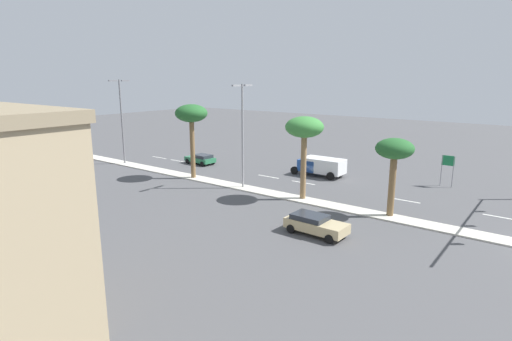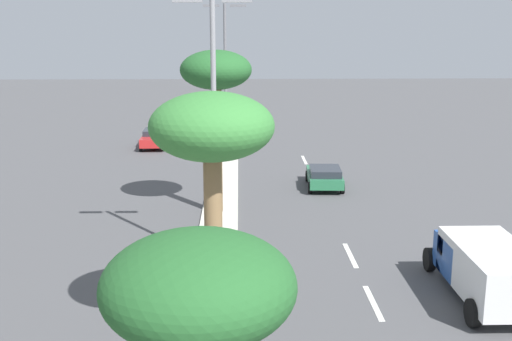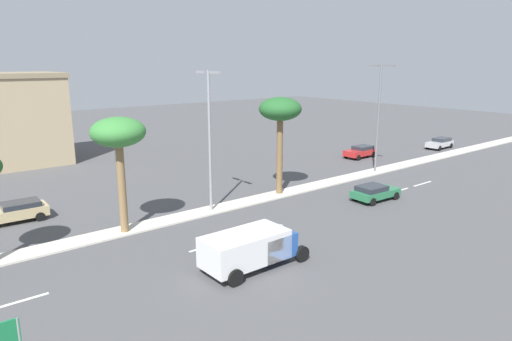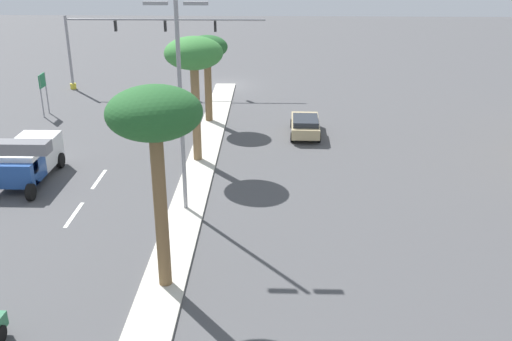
{
  "view_description": "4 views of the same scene",
  "coord_description": "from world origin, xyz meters",
  "px_view_note": "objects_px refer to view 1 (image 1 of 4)",
  "views": [
    {
      "loc": [
        -31.13,
        0.84,
        10.91
      ],
      "look_at": [
        0.59,
        24.92,
        1.88
      ],
      "focal_mm": 28.86,
      "sensor_mm": 36.0,
      "label": 1
    },
    {
      "loc": [
        0.99,
        2.56,
        9.34
      ],
      "look_at": [
        1.69,
        28.04,
        3.37
      ],
      "focal_mm": 44.06,
      "sensor_mm": 36.0,
      "label": 2
    },
    {
      "loc": [
        27.57,
        8.34,
        10.91
      ],
      "look_at": [
        0.31,
        30.23,
        2.57
      ],
      "focal_mm": 32.16,
      "sensor_mm": 36.0,
      "label": 3
    },
    {
      "loc": [
        -4.26,
        52.91,
        13.12
      ],
      "look_at": [
        -3.59,
        28.75,
        3.25
      ],
      "focal_mm": 41.14,
      "sensor_mm": 36.0,
      "label": 4
    }
  ],
  "objects_px": {
    "sedan_tan_center": "(315,224)",
    "sedan_red_left": "(63,161)",
    "palm_tree_far": "(191,116)",
    "street_lamp_rear": "(242,128)",
    "box_truck": "(320,165)",
    "street_lamp_center": "(121,115)",
    "sedan_green_outboard": "(201,159)",
    "palm_tree_front": "(304,130)",
    "directional_road_sign": "(448,165)",
    "sedan_silver_right": "(37,148)",
    "palm_tree_trailing": "(394,152)"
  },
  "relations": [
    {
      "from": "palm_tree_trailing",
      "to": "palm_tree_front",
      "type": "xyz_separation_m",
      "value": [
        -0.12,
        8.04,
        1.14
      ]
    },
    {
      "from": "street_lamp_center",
      "to": "sedan_red_left",
      "type": "height_order",
      "value": "street_lamp_center"
    },
    {
      "from": "sedan_tan_center",
      "to": "sedan_red_left",
      "type": "distance_m",
      "value": 36.36
    },
    {
      "from": "palm_tree_far",
      "to": "street_lamp_rear",
      "type": "xyz_separation_m",
      "value": [
        0.15,
        -6.91,
        -0.85
      ]
    },
    {
      "from": "palm_tree_trailing",
      "to": "palm_tree_far",
      "type": "height_order",
      "value": "palm_tree_far"
    },
    {
      "from": "palm_tree_trailing",
      "to": "sedan_tan_center",
      "type": "bearing_deg",
      "value": 157.16
    },
    {
      "from": "sedan_tan_center",
      "to": "sedan_red_left",
      "type": "xyz_separation_m",
      "value": [
        1.03,
        36.34,
        -0.02
      ]
    },
    {
      "from": "palm_tree_trailing",
      "to": "street_lamp_rear",
      "type": "relative_size",
      "value": 0.61
    },
    {
      "from": "sedan_silver_right",
      "to": "street_lamp_center",
      "type": "bearing_deg",
      "value": -80.45
    },
    {
      "from": "palm_tree_trailing",
      "to": "sedan_green_outboard",
      "type": "xyz_separation_m",
      "value": [
        5.58,
        26.68,
        -4.58
      ]
    },
    {
      "from": "directional_road_sign",
      "to": "box_truck",
      "type": "xyz_separation_m",
      "value": [
        -3.58,
        12.64,
        -1.09
      ]
    },
    {
      "from": "box_truck",
      "to": "sedan_silver_right",
      "type": "bearing_deg",
      "value": 106.92
    },
    {
      "from": "palm_tree_front",
      "to": "box_truck",
      "type": "xyz_separation_m",
      "value": [
        9.23,
        3.31,
        -5.23
      ]
    },
    {
      "from": "palm_tree_trailing",
      "to": "street_lamp_rear",
      "type": "distance_m",
      "value": 14.93
    },
    {
      "from": "directional_road_sign",
      "to": "palm_tree_trailing",
      "type": "bearing_deg",
      "value": 174.17
    },
    {
      "from": "street_lamp_rear",
      "to": "sedan_silver_right",
      "type": "xyz_separation_m",
      "value": [
        -2.88,
        36.92,
        -5.34
      ]
    },
    {
      "from": "palm_tree_front",
      "to": "sedan_red_left",
      "type": "relative_size",
      "value": 1.84
    },
    {
      "from": "sedan_tan_center",
      "to": "sedan_silver_right",
      "type": "bearing_deg",
      "value": 85.6
    },
    {
      "from": "palm_tree_far",
      "to": "street_lamp_center",
      "type": "height_order",
      "value": "street_lamp_center"
    },
    {
      "from": "directional_road_sign",
      "to": "street_lamp_center",
      "type": "distance_m",
      "value": 38.35
    },
    {
      "from": "street_lamp_center",
      "to": "box_truck",
      "type": "distance_m",
      "value": 25.56
    },
    {
      "from": "street_lamp_center",
      "to": "sedan_tan_center",
      "type": "height_order",
      "value": "street_lamp_center"
    },
    {
      "from": "directional_road_sign",
      "to": "box_truck",
      "type": "bearing_deg",
      "value": 105.82
    },
    {
      "from": "street_lamp_rear",
      "to": "box_truck",
      "type": "height_order",
      "value": "street_lamp_rear"
    },
    {
      "from": "palm_tree_far",
      "to": "sedan_green_outboard",
      "type": "relative_size",
      "value": 1.95
    },
    {
      "from": "palm_tree_front",
      "to": "box_truck",
      "type": "distance_m",
      "value": 11.11
    },
    {
      "from": "directional_road_sign",
      "to": "box_truck",
      "type": "distance_m",
      "value": 13.18
    },
    {
      "from": "sedan_red_left",
      "to": "sedan_silver_right",
      "type": "relative_size",
      "value": 0.95
    },
    {
      "from": "palm_tree_front",
      "to": "sedan_tan_center",
      "type": "xyz_separation_m",
      "value": [
        -6.85,
        -5.1,
        -5.66
      ]
    },
    {
      "from": "sedan_red_left",
      "to": "box_truck",
      "type": "height_order",
      "value": "box_truck"
    },
    {
      "from": "palm_tree_front",
      "to": "box_truck",
      "type": "relative_size",
      "value": 1.27
    },
    {
      "from": "sedan_red_left",
      "to": "sedan_silver_right",
      "type": "bearing_deg",
      "value": 77.72
    },
    {
      "from": "directional_road_sign",
      "to": "sedan_green_outboard",
      "type": "xyz_separation_m",
      "value": [
        -7.11,
        27.97,
        -1.58
      ]
    },
    {
      "from": "sedan_tan_center",
      "to": "sedan_green_outboard",
      "type": "bearing_deg",
      "value": 62.14
    },
    {
      "from": "palm_tree_trailing",
      "to": "palm_tree_front",
      "type": "distance_m",
      "value": 8.12
    },
    {
      "from": "sedan_green_outboard",
      "to": "directional_road_sign",
      "type": "bearing_deg",
      "value": -75.74
    },
    {
      "from": "palm_tree_front",
      "to": "sedan_red_left",
      "type": "distance_m",
      "value": 32.28
    },
    {
      "from": "palm_tree_trailing",
      "to": "sedan_tan_center",
      "type": "height_order",
      "value": "palm_tree_trailing"
    },
    {
      "from": "palm_tree_far",
      "to": "sedan_silver_right",
      "type": "bearing_deg",
      "value": 95.19
    },
    {
      "from": "directional_road_sign",
      "to": "street_lamp_center",
      "type": "xyz_separation_m",
      "value": [
        -12.99,
        35.86,
        3.97
      ]
    },
    {
      "from": "palm_tree_trailing",
      "to": "sedan_silver_right",
      "type": "bearing_deg",
      "value": 93.54
    },
    {
      "from": "palm_tree_far",
      "to": "street_lamp_center",
      "type": "distance_m",
      "value": 12.77
    },
    {
      "from": "street_lamp_center",
      "to": "sedan_green_outboard",
      "type": "distance_m",
      "value": 11.3
    },
    {
      "from": "street_lamp_center",
      "to": "sedan_silver_right",
      "type": "relative_size",
      "value": 2.48
    },
    {
      "from": "box_truck",
      "to": "street_lamp_center",
      "type": "bearing_deg",
      "value": 112.05
    },
    {
      "from": "directional_road_sign",
      "to": "sedan_silver_right",
      "type": "relative_size",
      "value": 0.76
    },
    {
      "from": "street_lamp_rear",
      "to": "sedan_green_outboard",
      "type": "height_order",
      "value": "street_lamp_rear"
    },
    {
      "from": "palm_tree_front",
      "to": "sedan_tan_center",
      "type": "height_order",
      "value": "palm_tree_front"
    },
    {
      "from": "palm_tree_far",
      "to": "sedan_tan_center",
      "type": "bearing_deg",
      "value": -108.95
    },
    {
      "from": "sedan_green_outboard",
      "to": "box_truck",
      "type": "height_order",
      "value": "box_truck"
    }
  ]
}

